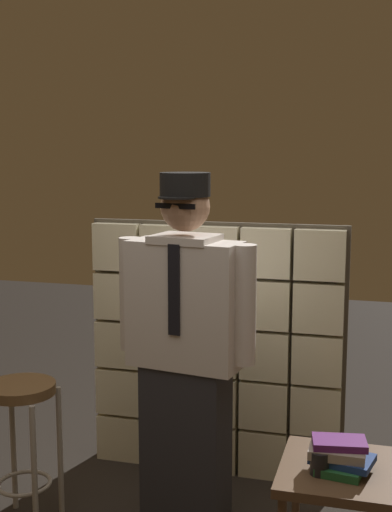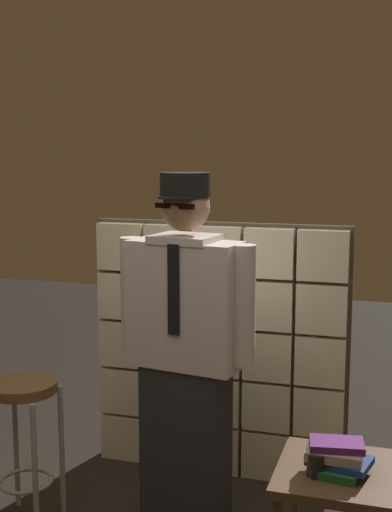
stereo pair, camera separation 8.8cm
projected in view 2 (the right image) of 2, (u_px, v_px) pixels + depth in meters
name	position (u px, v px, depth m)	size (l,w,h in m)	color
glass_block_wall	(218.00, 351.00, 3.93)	(1.47, 0.10, 1.47)	beige
standing_person	(186.00, 351.00, 3.26)	(0.70, 0.33, 1.75)	#28282D
bar_stool	(23.00, 418.00, 3.39)	(0.34, 0.34, 0.73)	brown
side_table	(341.00, 488.00, 2.81)	(0.52, 0.52, 0.57)	#513823
book_stack	(337.00, 458.00, 2.76)	(0.27, 0.23, 0.13)	#1E592D
coffee_mug	(318.00, 464.00, 2.73)	(0.13, 0.08, 0.09)	black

